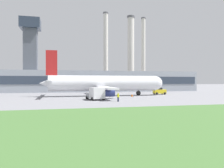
# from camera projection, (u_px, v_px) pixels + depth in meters

# --- Properties ---
(ground_plane) EXTENTS (400.00, 400.00, 0.00)m
(ground_plane) POSITION_uv_depth(u_px,v_px,m) (104.00, 98.00, 47.59)
(ground_plane) COLOR gray
(terminal_building) EXTENTS (81.04, 15.24, 25.05)m
(terminal_building) POSITION_uv_depth(u_px,v_px,m) (83.00, 80.00, 79.21)
(terminal_building) COLOR #8C939E
(terminal_building) RESTS_ON ground_plane
(smokestack_left) EXTENTS (2.60, 2.60, 37.41)m
(smokestack_left) POSITION_uv_depth(u_px,v_px,m) (106.00, 50.00, 106.88)
(smokestack_left) COLOR beige
(smokestack_left) RESTS_ON ground_plane
(smokestack_right) EXTENTS (3.91, 3.91, 37.28)m
(smokestack_right) POSITION_uv_depth(u_px,v_px,m) (131.00, 52.00, 112.33)
(smokestack_right) COLOR beige
(smokestack_right) RESTS_ON ground_plane
(smokestack_far) EXTENTS (2.36, 2.36, 36.79)m
(smokestack_far) POSITION_uv_depth(u_px,v_px,m) (143.00, 53.00, 113.47)
(smokestack_far) COLOR beige
(smokestack_far) RESTS_ON ground_plane
(airplane) EXTENTS (30.67, 29.36, 10.84)m
(airplane) POSITION_uv_depth(u_px,v_px,m) (103.00, 84.00, 53.54)
(airplane) COLOR silver
(airplane) RESTS_ON ground_plane
(pushback_tug) EXTENTS (3.33, 2.45, 1.87)m
(pushback_tug) POSITION_uv_depth(u_px,v_px,m) (160.00, 91.00, 59.70)
(pushback_tug) COLOR yellow
(pushback_tug) RESTS_ON ground_plane
(baggage_truck) EXTENTS (3.48, 5.00, 2.41)m
(baggage_truck) POSITION_uv_depth(u_px,v_px,m) (96.00, 94.00, 42.19)
(baggage_truck) COLOR gray
(baggage_truck) RESTS_ON ground_plane
(ground_crew_person) EXTENTS (0.46, 0.46, 1.62)m
(ground_crew_person) POSITION_uv_depth(u_px,v_px,m) (118.00, 97.00, 38.64)
(ground_crew_person) COLOR #23283D
(ground_crew_person) RESTS_ON ground_plane
(traffic_cone_near_nose) EXTENTS (0.67, 0.67, 0.70)m
(traffic_cone_near_nose) POSITION_uv_depth(u_px,v_px,m) (132.00, 95.00, 51.37)
(traffic_cone_near_nose) COLOR black
(traffic_cone_near_nose) RESTS_ON ground_plane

